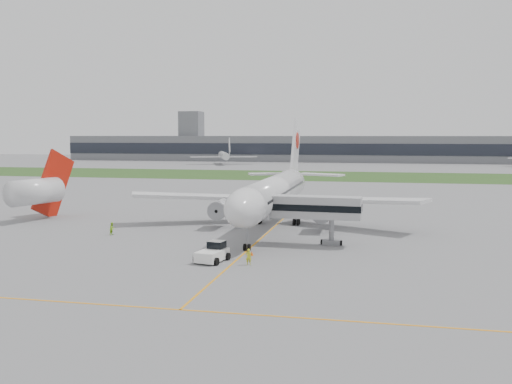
% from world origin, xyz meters
% --- Properties ---
extents(ground, '(600.00, 600.00, 0.00)m').
position_xyz_m(ground, '(0.00, 0.00, 0.00)').
color(ground, slate).
rests_on(ground, ground).
extents(apron_markings, '(70.00, 70.00, 0.04)m').
position_xyz_m(apron_markings, '(0.00, -5.00, 0.00)').
color(apron_markings, orange).
rests_on(apron_markings, ground).
extents(grass_strip, '(600.00, 50.00, 0.02)m').
position_xyz_m(grass_strip, '(0.00, 120.00, 0.01)').
color(grass_strip, '#27491B').
rests_on(grass_strip, ground).
extents(terminal_building, '(320.00, 22.30, 14.00)m').
position_xyz_m(terminal_building, '(0.00, 229.87, 7.00)').
color(terminal_building, slate).
rests_on(terminal_building, ground).
extents(control_tower, '(12.00, 12.00, 56.00)m').
position_xyz_m(control_tower, '(-90.00, 232.00, 0.00)').
color(control_tower, slate).
rests_on(control_tower, ground).
extents(airliner, '(48.13, 53.95, 17.88)m').
position_xyz_m(airliner, '(0.00, 4.87, 5.66)').
color(airliner, silver).
rests_on(airliner, ground).
extents(pushback_tug, '(3.67, 4.79, 2.25)m').
position_xyz_m(pushback_tug, '(-2.50, -21.60, 1.04)').
color(pushback_tug, white).
rests_on(pushback_tug, ground).
extents(jet_bridge, '(14.65, 4.17, 6.73)m').
position_xyz_m(jet_bridge, '(6.31, -9.29, 4.98)').
color(jet_bridge, '#9C9C9F').
rests_on(jet_bridge, ground).
extents(safety_cone_left, '(0.35, 0.35, 0.48)m').
position_xyz_m(safety_cone_left, '(-2.72, -20.59, 0.24)').
color(safety_cone_left, '#F9580D').
rests_on(safety_cone_left, ground).
extents(safety_cone_right, '(0.40, 0.40, 0.55)m').
position_xyz_m(safety_cone_right, '(1.20, -17.61, 0.28)').
color(safety_cone_right, '#F9580D').
rests_on(safety_cone_right, ground).
extents(ground_crew_near, '(0.70, 0.48, 1.86)m').
position_xyz_m(ground_crew_near, '(1.95, -22.62, 0.93)').
color(ground_crew_near, gold).
rests_on(ground_crew_near, ground).
extents(ground_crew_far, '(0.86, 1.03, 1.89)m').
position_xyz_m(ground_crew_far, '(-21.94, -7.91, 0.94)').
color(ground_crew_far, '#90D623').
rests_on(ground_crew_far, ground).
extents(neighbor_aircraft, '(6.74, 15.89, 12.81)m').
position_xyz_m(neighbor_aircraft, '(-41.22, 3.25, 5.08)').
color(neighbor_aircraft, '#B4180A').
rests_on(neighbor_aircraft, ground).
extents(distant_aircraft_left, '(40.90, 38.56, 12.62)m').
position_xyz_m(distant_aircraft_left, '(-59.16, 189.79, 0.00)').
color(distant_aircraft_left, silver).
rests_on(distant_aircraft_left, ground).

